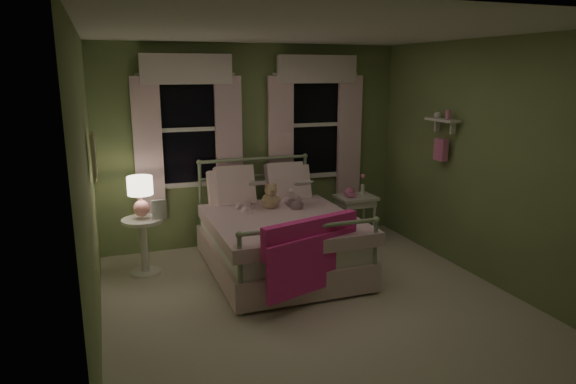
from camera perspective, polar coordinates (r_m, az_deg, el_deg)
name	(u,v)px	position (r m, az deg, el deg)	size (l,w,h in m)	color
room_shell	(316,176)	(4.82, 3.14, 1.83)	(4.20, 4.20, 4.20)	beige
bed	(278,237)	(5.95, -1.15, -5.05)	(1.58, 2.04, 1.18)	white
pink_throw	(312,247)	(4.97, 2.68, -6.08)	(1.08, 0.46, 0.71)	#F32F94
child_left	(244,184)	(6.11, -4.93, 0.89)	(0.28, 0.18, 0.76)	#F7D1DD
child_right	(288,182)	(6.28, 0.01, 1.17)	(0.36, 0.28, 0.74)	#F7D1DD
book_left	(250,187)	(5.87, -4.30, 0.53)	(0.20, 0.27, 0.03)	beige
book_right	(295,187)	(6.05, 0.82, 0.54)	(0.20, 0.27, 0.02)	beige
teddy_bear	(270,198)	(6.08, -1.96, -0.66)	(0.24, 0.20, 0.33)	tan
nightstand_left	(144,238)	(6.02, -15.75, -4.98)	(0.46, 0.46, 0.65)	white
table_lamp	(140,192)	(5.88, -16.08, -0.02)	(0.28, 0.28, 0.45)	pink
book_nightstand	(152,219)	(5.88, -14.87, -2.92)	(0.16, 0.22, 0.02)	beige
nightstand_right	(356,203)	(6.84, 7.54, -1.25)	(0.50, 0.40, 0.64)	white
pink_toy	(349,192)	(6.76, 6.85, -0.04)	(0.14, 0.19, 0.14)	pink
bud_vase	(363,184)	(6.89, 8.30, 0.86)	(0.06, 0.06, 0.28)	white
window_left	(189,124)	(6.48, -10.99, 7.44)	(1.34, 0.13, 1.96)	black
window_right	(316,120)	(6.95, 3.10, 8.05)	(1.34, 0.13, 1.96)	black
wall_shelf	(442,135)	(6.33, 16.71, 6.09)	(0.15, 0.50, 0.60)	white
framed_picture	(94,156)	(5.00, -20.78, 3.73)	(0.03, 0.32, 0.42)	beige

